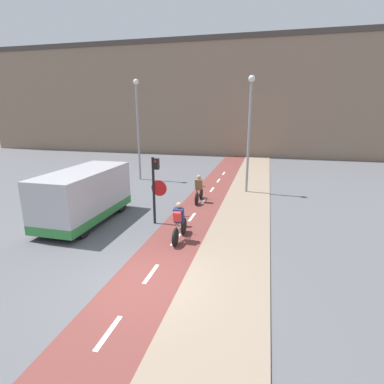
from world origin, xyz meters
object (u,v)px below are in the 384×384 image
(street_lamp_far, at_px, (138,120))
(van, at_px, (85,197))
(cyclist_near, at_px, (179,222))
(cyclist_far, at_px, (199,190))
(traffic_light_pole, at_px, (156,183))
(street_lamp_sidewalk, at_px, (250,123))

(street_lamp_far, relative_size, van, 1.38)
(cyclist_near, xyz_separation_m, van, (-4.48, 0.94, 0.40))
(cyclist_near, bearing_deg, cyclist_far, 94.21)
(cyclist_near, bearing_deg, traffic_light_pole, 134.94)
(traffic_light_pole, distance_m, street_lamp_sidewalk, 7.23)
(street_lamp_far, distance_m, cyclist_far, 7.53)
(traffic_light_pole, distance_m, cyclist_far, 3.78)
(cyclist_near, distance_m, van, 4.59)
(van, bearing_deg, cyclist_near, -11.81)
(cyclist_far, distance_m, van, 5.72)
(traffic_light_pole, bearing_deg, cyclist_far, 72.82)
(cyclist_near, bearing_deg, street_lamp_far, 121.18)
(street_lamp_far, bearing_deg, cyclist_near, -58.82)
(street_lamp_sidewalk, distance_m, cyclist_near, 8.36)
(traffic_light_pole, height_order, street_lamp_far, street_lamp_far)
(cyclist_far, bearing_deg, street_lamp_far, 140.46)
(street_lamp_far, xyz_separation_m, cyclist_near, (5.54, -9.15, -3.36))
(street_lamp_far, bearing_deg, traffic_light_pole, -61.96)
(street_lamp_sidewalk, relative_size, cyclist_far, 3.81)
(traffic_light_pole, height_order, cyclist_far, traffic_light_pole)
(cyclist_far, bearing_deg, traffic_light_pole, -107.18)
(traffic_light_pole, xyz_separation_m, cyclist_near, (1.42, -1.43, -1.07))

